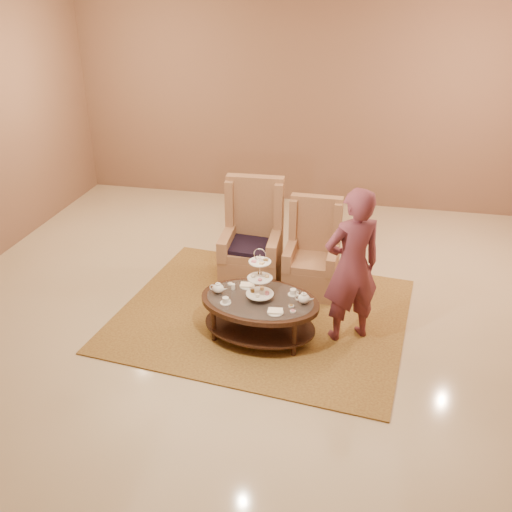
% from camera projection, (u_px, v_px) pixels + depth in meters
% --- Properties ---
extents(ground, '(8.00, 8.00, 0.00)m').
position_uv_depth(ground, '(261.00, 322.00, 6.60)').
color(ground, beige).
rests_on(ground, ground).
extents(ceiling, '(8.00, 8.00, 0.02)m').
position_uv_depth(ceiling, '(261.00, 322.00, 6.60)').
color(ceiling, white).
rests_on(ceiling, ground).
extents(wall_back, '(8.00, 0.04, 3.50)m').
position_uv_depth(wall_back, '(311.00, 100.00, 9.30)').
color(wall_back, '#876049').
rests_on(wall_back, ground).
extents(rug, '(3.56, 3.07, 0.02)m').
position_uv_depth(rug, '(262.00, 314.00, 6.74)').
color(rug, olive).
rests_on(rug, ground).
extents(tea_table, '(1.38, 1.02, 1.09)m').
position_uv_depth(tea_table, '(260.00, 306.00, 6.17)').
color(tea_table, black).
rests_on(tea_table, ground).
extents(armchair_left, '(0.76, 0.79, 1.35)m').
position_uv_depth(armchair_left, '(252.00, 248.00, 7.31)').
color(armchair_left, '#A06F4B').
rests_on(armchair_left, ground).
extents(armchair_right, '(0.65, 0.67, 1.19)m').
position_uv_depth(armchair_right, '(312.00, 260.00, 7.14)').
color(armchair_right, '#A06F4B').
rests_on(armchair_right, ground).
extents(person, '(0.76, 0.68, 1.75)m').
position_uv_depth(person, '(352.00, 267.00, 5.96)').
color(person, brown).
rests_on(person, ground).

